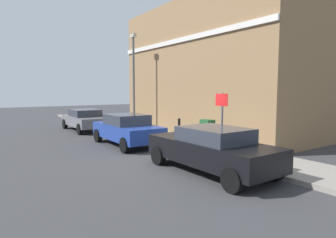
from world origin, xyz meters
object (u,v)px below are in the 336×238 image
at_px(car_grey, 85,119).
at_px(bollard_near_cabinet, 179,128).
at_px(lamppost, 134,78).
at_px(utility_cabinet, 207,134).
at_px(car_black, 211,149).
at_px(car_blue, 127,129).
at_px(street_sign, 222,115).
at_px(bollard_far_kerb, 143,126).

bearing_deg(car_grey, bollard_near_cabinet, -160.15).
bearing_deg(lamppost, utility_cabinet, -89.63).
height_order(bollard_near_cabinet, lamppost, lamppost).
xyz_separation_m(car_black, car_blue, (-0.11, 5.55, 0.01)).
bearing_deg(street_sign, car_grey, 97.76).
distance_m(utility_cabinet, street_sign, 2.12).
relative_size(bollard_near_cabinet, bollard_far_kerb, 1.00).
distance_m(car_black, car_blue, 5.55).
xyz_separation_m(car_black, bollard_far_kerb, (1.31, 6.55, -0.04)).
distance_m(car_grey, utility_cabinet, 9.20).
height_order(car_black, utility_cabinet, car_black).
bearing_deg(car_blue, car_grey, 0.31).
bearing_deg(lamppost, car_grey, 133.11).
distance_m(bollard_near_cabinet, street_sign, 4.04).
relative_size(car_black, street_sign, 1.94).
xyz_separation_m(car_grey, bollard_far_kerb, (1.40, -4.96, -0.01)).
xyz_separation_m(car_black, street_sign, (1.35, 0.92, 0.92)).
relative_size(car_grey, bollard_far_kerb, 4.16).
relative_size(utility_cabinet, bollard_near_cabinet, 1.11).
bearing_deg(lamppost, street_sign, -95.56).
relative_size(car_blue, utility_cabinet, 3.62).
xyz_separation_m(car_grey, bollard_near_cabinet, (2.38, -6.79, -0.01)).
bearing_deg(utility_cabinet, bollard_far_kerb, 102.67).
xyz_separation_m(utility_cabinet, lamppost, (-0.04, 6.52, 2.62)).
bearing_deg(bollard_near_cabinet, car_black, -115.89).
relative_size(bollard_far_kerb, lamppost, 0.18).
relative_size(car_black, utility_cabinet, 3.88).
distance_m(utility_cabinet, bollard_near_cabinet, 2.13).
bearing_deg(street_sign, utility_cabinet, 63.43).
xyz_separation_m(bollard_far_kerb, lamppost, (0.85, 2.57, 2.60)).
bearing_deg(car_grey, street_sign, -171.75).
height_order(car_grey, utility_cabinet, car_grey).
height_order(bollard_far_kerb, lamppost, lamppost).
bearing_deg(car_blue, lamppost, -31.85).
relative_size(car_grey, lamppost, 0.76).
height_order(utility_cabinet, lamppost, lamppost).
height_order(car_blue, utility_cabinet, car_blue).
bearing_deg(utility_cabinet, street_sign, -116.57).
bearing_deg(lamppost, bollard_near_cabinet, -88.14).
bearing_deg(street_sign, lamppost, 84.44).
distance_m(car_black, lamppost, 9.71).
relative_size(car_grey, utility_cabinet, 3.76).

